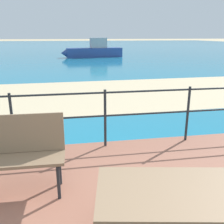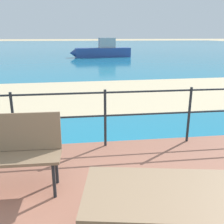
{
  "view_description": "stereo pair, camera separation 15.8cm",
  "coord_description": "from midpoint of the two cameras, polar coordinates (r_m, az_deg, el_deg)",
  "views": [
    {
      "loc": [
        -0.57,
        -1.5,
        1.9
      ],
      "look_at": [
        0.11,
        2.41,
        0.67
      ],
      "focal_mm": 40.27,
      "sensor_mm": 36.0,
      "label": 1
    },
    {
      "loc": [
        -0.41,
        -1.53,
        1.9
      ],
      "look_at": [
        0.11,
        2.41,
        0.67
      ],
      "focal_mm": 40.27,
      "sensor_mm": 36.0,
      "label": 2
    }
  ],
  "objects": [
    {
      "name": "boat_near",
      "position": [
        22.68,
        -2.02,
        13.74
      ],
      "size": [
        5.38,
        1.55,
        1.64
      ],
      "rotation": [
        0.0,
        0.0,
        3.24
      ],
      "color": "#2D478C",
      "rests_on": "sea_water"
    },
    {
      "name": "beach_strip",
      "position": [
        8.38,
        -4.04,
        4.06
      ],
      "size": [
        54.12,
        6.44,
        0.01
      ],
      "primitive_type": "cube",
      "rotation": [
        0.0,
        0.0,
        0.03
      ],
      "color": "beige",
      "rests_on": "ground"
    },
    {
      "name": "sea_water",
      "position": [
        41.56,
        -7.11,
        14.4
      ],
      "size": [
        90.0,
        90.0,
        0.01
      ],
      "primitive_type": "cube",
      "color": "teal",
      "rests_on": "ground"
    },
    {
      "name": "picnic_table",
      "position": [
        2.12,
        19.43,
        -20.77
      ],
      "size": [
        1.8,
        1.66,
        0.74
      ],
      "rotation": [
        0.0,
        0.0,
        -0.18
      ],
      "color": "#7A6047",
      "rests_on": "patio_paving"
    },
    {
      "name": "railing_fence",
      "position": [
        4.16,
        -0.48,
        0.31
      ],
      "size": [
        5.94,
        0.04,
        0.99
      ],
      "color": "#1E2328",
      "rests_on": "patio_paving"
    }
  ]
}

